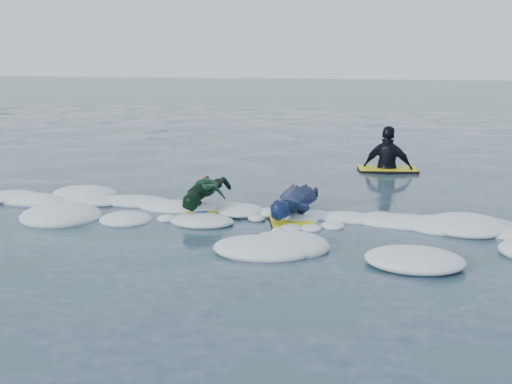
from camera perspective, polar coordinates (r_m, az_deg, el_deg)
ground at (r=8.70m, az=-10.77°, el=-3.90°), size 120.00×120.00×0.00m
foam_band at (r=9.61m, az=-8.14°, el=-2.29°), size 12.00×3.10×0.30m
prone_woman_unit at (r=9.44m, az=3.35°, el=-1.05°), size 0.93×1.73×0.44m
prone_child_unit at (r=9.80m, az=-4.43°, el=-0.32°), size 0.67×1.34×0.52m
waiting_rider_unit at (r=13.53m, az=11.62°, el=1.97°), size 1.30×0.87×1.80m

